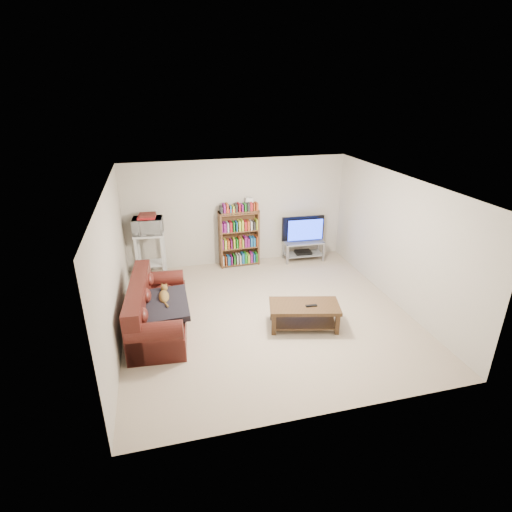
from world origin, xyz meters
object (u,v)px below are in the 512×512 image
object	(u,v)px
coffee_table	(304,311)
bookshelf	(239,237)
sofa	(154,313)
tv_stand	(303,247)

from	to	relation	value
coffee_table	bookshelf	bearing A→B (deg)	114.16
coffee_table	bookshelf	distance (m)	2.90
sofa	coffee_table	distance (m)	2.53
tv_stand	bookshelf	size ratio (longest dim) A/B	0.74
sofa	bookshelf	distance (m)	3.01
coffee_table	bookshelf	size ratio (longest dim) A/B	0.99
coffee_table	tv_stand	world-z (taller)	tv_stand
tv_stand	sofa	bearing A→B (deg)	-145.27
sofa	coffee_table	xyz separation A→B (m)	(2.47, -0.56, -0.01)
bookshelf	sofa	bearing A→B (deg)	-132.32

